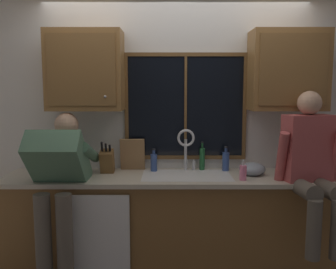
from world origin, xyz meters
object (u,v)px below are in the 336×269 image
(cutting_board, at_px, (131,154))
(bottle_tall_clear, at_px, (201,158))
(soap_dispenser, at_px, (242,172))
(knife_block, at_px, (106,162))
(bottle_green_glass, at_px, (225,161))
(bottle_amber_small, at_px, (153,162))
(person_standing, at_px, (58,182))
(person_sitting_on_counter, at_px, (310,161))
(mixing_bowl, at_px, (251,169))

(cutting_board, bearing_deg, bottle_tall_clear, 0.69)
(soap_dispenser, xyz_separation_m, bottle_tall_clear, (-0.31, 0.40, 0.04))
(knife_block, relative_size, bottle_green_glass, 1.39)
(bottle_amber_small, bearing_deg, soap_dispenser, -23.77)
(person_standing, relative_size, soap_dispenser, 8.30)
(person_standing, xyz_separation_m, person_sitting_on_counter, (2.09, 0.01, 0.17))
(person_standing, xyz_separation_m, bottle_green_glass, (1.45, 0.47, 0.08))
(soap_dispenser, distance_m, bottle_amber_small, 0.85)
(person_standing, height_order, knife_block, person_standing)
(knife_block, distance_m, bottle_amber_small, 0.44)
(person_standing, height_order, soap_dispenser, person_standing)
(mixing_bowl, bearing_deg, cutting_board, 170.03)
(mixing_bowl, bearing_deg, bottle_green_glass, 142.92)
(person_standing, relative_size, cutting_board, 4.79)
(knife_block, height_order, cutting_board, cutting_board)
(knife_block, distance_m, cutting_board, 0.26)
(person_standing, relative_size, person_sitting_on_counter, 1.18)
(cutting_board, height_order, bottle_green_glass, cutting_board)
(bottle_tall_clear, bearing_deg, soap_dispenser, -51.80)
(person_standing, height_order, bottle_amber_small, person_standing)
(person_sitting_on_counter, xyz_separation_m, soap_dispenser, (-0.54, 0.10, -0.12))
(soap_dispenser, bearing_deg, bottle_amber_small, 156.23)
(knife_block, bearing_deg, person_standing, -132.47)
(knife_block, bearing_deg, mixing_bowl, -2.96)
(person_standing, distance_m, mixing_bowl, 1.70)
(person_sitting_on_counter, bearing_deg, bottle_green_glass, 144.18)
(cutting_board, bearing_deg, mixing_bowl, -9.97)
(person_standing, xyz_separation_m, mixing_bowl, (1.67, 0.30, 0.04))
(person_sitting_on_counter, relative_size, bottle_green_glass, 5.43)
(soap_dispenser, bearing_deg, knife_block, 167.61)
(bottle_green_glass, bearing_deg, soap_dispenser, -75.62)
(bottle_green_glass, xyz_separation_m, bottle_amber_small, (-0.68, -0.02, -0.01))
(cutting_board, height_order, bottle_amber_small, cutting_board)
(knife_block, xyz_separation_m, mixing_bowl, (1.33, -0.07, -0.06))
(person_sitting_on_counter, relative_size, mixing_bowl, 5.35)
(mixing_bowl, bearing_deg, bottle_tall_clear, 155.17)
(bottle_green_glass, bearing_deg, person_standing, -162.20)
(knife_block, height_order, soap_dispenser, knife_block)
(person_standing, relative_size, bottle_green_glass, 6.41)
(person_standing, xyz_separation_m, knife_block, (0.34, 0.37, 0.09))
(soap_dispenser, bearing_deg, bottle_green_glass, 104.38)
(knife_block, bearing_deg, bottle_green_glass, 4.85)
(bottle_green_glass, bearing_deg, cutting_board, 177.99)
(person_standing, distance_m, person_sitting_on_counter, 2.09)
(soap_dispenser, relative_size, bottle_amber_small, 0.83)
(person_sitting_on_counter, distance_m, cutting_board, 1.60)
(bottle_amber_small, bearing_deg, bottle_green_glass, 1.45)
(bottle_amber_small, bearing_deg, cutting_board, 166.70)
(mixing_bowl, height_order, soap_dispenser, soap_dispenser)
(person_standing, xyz_separation_m, bottle_amber_small, (0.77, 0.45, 0.07))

